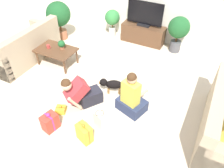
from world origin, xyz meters
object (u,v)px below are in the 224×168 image
Objects in this scene: dog at (111,84)px; potted_plant_corner_left at (59,16)px; tv_console at (143,34)px; person_sitting at (131,97)px; potted_plant_back_right at (178,30)px; gift_box_b at (84,133)px; tv at (145,15)px; gift_box_a at (50,122)px; mug at (48,46)px; sofa_left at (24,48)px; coffee_table at (56,51)px; person_kneeling at (81,93)px; gift_bag_a at (100,120)px; tabletop_plant at (62,44)px; potted_plant_back_left at (112,19)px; gift_box_c at (61,110)px.

potted_plant_corner_left is at bearing -144.17° from dog.
person_sitting is (0.77, -2.60, 0.08)m from tv_console.
gift_box_b is at bearing -99.75° from potted_plant_back_right.
tv reaches higher than gift_box_a.
mug is at bearing 3.87° from person_sitting.
sofa_left is 3.20m from tv_console.
sofa_left reaches higher than coffee_table.
tv_console is 1.12× the size of potted_plant_corner_left.
tv_console reaches higher than mug.
tv reaches higher than person_kneeling.
gift_bag_a is (2.64, -2.35, -0.51)m from potted_plant_corner_left.
potted_plant_back_right is 4.32× the size of tabletop_plant.
mug is (-1.86, 0.29, 0.24)m from dog.
coffee_table is 4.22× the size of tabletop_plant.
coffee_table is 1.20× the size of potted_plant_back_left.
gift_box_a reaches higher than dog.
potted_plant_back_left is 3.49m from gift_bag_a.
potted_plant_corner_left reaches higher than dog.
mug is at bearing -65.07° from potted_plant_corner_left.
sofa_left is 3.15m from person_sitting.
tv_console is at bearing 176.99° from potted_plant_back_right.
coffee_table is 1.70m from gift_box_c.
tv_console reaches higher than gift_box_a.
coffee_table is 3.12m from potted_plant_back_right.
sofa_left is 1.05m from tabletop_plant.
gift_bag_a is at bearing -99.12° from potted_plant_back_right.
tv_console is at bearing 95.43° from gift_box_b.
person_kneeling is at bearing -35.04° from coffee_table.
gift_box_a is at bearing -68.67° from person_kneeling.
gift_bag_a is at bearing 74.76° from gift_box_b.
tv is at bearing 50.33° from mug.
potted_plant_back_left is at bearing -176.99° from tv.
gift_bag_a is (0.25, -0.92, -0.04)m from dog.
coffee_table is 2.52m from tv.
coffee_table is 2.43× the size of gift_box_a.
potted_plant_back_left is 2.10m from mug.
gift_bag_a is (2.79, -1.06, -0.13)m from sofa_left.
tv is 2.38m from potted_plant_corner_left.
potted_plant_back_right is 2.96m from tabletop_plant.
gift_bag_a is at bearing -36.63° from tabletop_plant.
gift_box_a is at bearing -150.58° from gift_bag_a.
mug is at bearing -170.00° from coffee_table.
tabletop_plant is at bearing -125.67° from tv_console.
gift_box_b is 1.71× the size of gift_box_c.
potted_plant_back_left is 3.29m from gift_box_c.
coffee_table is at bearing 10.00° from mug.
potted_plant_back_right reaches higher than mug.
person_kneeling is at bearing -52.96° from dog.
tv_console is 5.15× the size of gift_box_c.
person_kneeling is at bearing 126.42° from gift_box_b.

